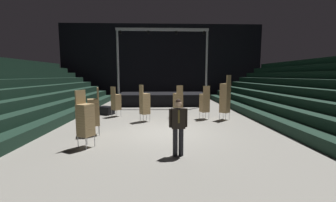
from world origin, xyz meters
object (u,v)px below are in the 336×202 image
stage_riser (162,98)px  equipment_road_case (106,110)px  chair_stack_front_right (178,101)px  chair_stack_rear_right (145,103)px  chair_stack_rear_left (205,102)px  chair_stack_mid_left (85,119)px  chair_stack_mid_centre (116,102)px  man_with_tie (178,124)px  chair_stack_mid_right (94,112)px  chair_stack_front_left (225,98)px

stage_riser → equipment_road_case: 5.94m
stage_riser → chair_stack_front_right: (0.86, -5.77, 0.37)m
chair_stack_front_right → chair_stack_rear_right: (-1.87, -1.09, 0.04)m
stage_riser → chair_stack_rear_right: stage_riser is taller
chair_stack_front_right → chair_stack_rear_left: bearing=-46.4°
chair_stack_front_right → chair_stack_mid_left: size_ratio=0.96×
chair_stack_rear_left → chair_stack_mid_centre: bearing=152.4°
chair_stack_mid_left → chair_stack_mid_centre: size_ratio=1.09×
man_with_tie → equipment_road_case: bearing=-65.3°
man_with_tie → chair_stack_mid_right: bearing=-41.0°
chair_stack_rear_left → chair_stack_rear_right: chair_stack_rear_right is taller
chair_stack_mid_left → chair_stack_mid_centre: chair_stack_mid_left is taller
chair_stack_front_left → equipment_road_case: 7.32m
equipment_road_case → chair_stack_mid_centre: bearing=-42.9°
chair_stack_rear_right → chair_stack_mid_right: bearing=-67.7°
man_with_tie → chair_stack_rear_right: chair_stack_rear_right is taller
stage_riser → equipment_road_case: bearing=-127.5°
chair_stack_front_left → chair_stack_rear_left: (-1.08, 0.25, -0.29)m
man_with_tie → chair_stack_rear_right: 5.22m
chair_stack_front_right → equipment_road_case: 4.65m
chair_stack_mid_left → equipment_road_case: chair_stack_mid_left is taller
chair_stack_front_right → chair_stack_rear_left: same height
chair_stack_mid_centre → chair_stack_rear_left: chair_stack_rear_left is taller
equipment_road_case → chair_stack_rear_right: bearing=-39.8°
chair_stack_rear_right → equipment_road_case: 3.46m
chair_stack_front_left → equipment_road_case: chair_stack_front_left is taller
stage_riser → man_with_tie: bearing=-88.2°
chair_stack_front_right → chair_stack_mid_right: bearing=-161.1°
chair_stack_front_right → chair_stack_mid_left: 6.34m
chair_stack_front_right → chair_stack_mid_left: chair_stack_mid_left is taller
chair_stack_mid_right → chair_stack_rear_right: same height
equipment_road_case → chair_stack_mid_right: bearing=-81.6°
chair_stack_front_left → chair_stack_rear_right: bearing=141.6°
chair_stack_mid_centre → stage_riser: bearing=101.8°
chair_stack_mid_left → chair_stack_rear_right: size_ratio=1.00×
stage_riser → man_with_tie: 11.92m
chair_stack_front_left → chair_stack_rear_right: 4.43m
man_with_tie → equipment_road_case: 8.26m
equipment_road_case → stage_riser: bearing=52.5°
man_with_tie → chair_stack_front_right: bearing=-98.8°
chair_stack_front_left → chair_stack_front_right: size_ratio=1.32×
chair_stack_rear_right → equipment_road_case: chair_stack_rear_right is taller
stage_riser → chair_stack_mid_left: size_ratio=3.74×
man_with_tie → chair_stack_mid_left: (-3.09, 0.90, -0.01)m
chair_stack_mid_centre → equipment_road_case: bearing=176.4°
chair_stack_front_left → chair_stack_mid_left: size_ratio=1.26×
chair_stack_front_left → equipment_road_case: bearing=122.9°
chair_stack_front_right → chair_stack_mid_right: (-3.77, -3.68, 0.04)m
stage_riser → chair_stack_rear_right: size_ratio=3.74×
man_with_tie → chair_stack_rear_left: 5.90m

